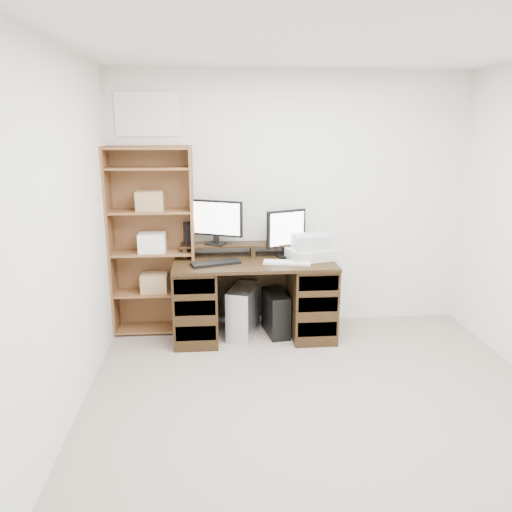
{
  "coord_description": "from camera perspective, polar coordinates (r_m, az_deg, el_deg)",
  "views": [
    {
      "loc": [
        -0.75,
        -2.86,
        1.97
      ],
      "look_at": [
        -0.39,
        1.43,
        0.85
      ],
      "focal_mm": 35.0,
      "sensor_mm": 36.0,
      "label": 1
    }
  ],
  "objects": [
    {
      "name": "monitor_small",
      "position": [
        4.8,
        3.47,
        2.84
      ],
      "size": [
        0.39,
        0.22,
        0.45
      ],
      "rotation": [
        0.0,
        0.0,
        0.4
      ],
      "color": "black",
      "rests_on": "desk"
    },
    {
      "name": "tower_silver",
      "position": [
        4.84,
        -1.48,
        -6.34
      ],
      "size": [
        0.35,
        0.53,
        0.48
      ],
      "primitive_type": "cube",
      "rotation": [
        0.0,
        0.0,
        -0.31
      ],
      "color": "#BABDC1",
      "rests_on": "ground"
    },
    {
      "name": "keyboard_white",
      "position": [
        4.58,
        3.58,
        -0.75
      ],
      "size": [
        0.45,
        0.22,
        0.02
      ],
      "primitive_type": "cube",
      "rotation": [
        0.0,
        0.0,
        -0.21
      ],
      "color": "silver",
      "rests_on": "desk"
    },
    {
      "name": "riser_shelf",
      "position": [
        4.86,
        -0.42,
        1.17
      ],
      "size": [
        1.4,
        0.22,
        0.12
      ],
      "color": "black",
      "rests_on": "desk"
    },
    {
      "name": "desk",
      "position": [
        4.78,
        -0.21,
        -4.7
      ],
      "size": [
        1.5,
        0.7,
        0.75
      ],
      "color": "black",
      "rests_on": "ground"
    },
    {
      "name": "room",
      "position": [
        3.04,
        9.61,
        0.71
      ],
      "size": [
        3.54,
        4.04,
        2.54
      ],
      "color": "gray",
      "rests_on": "ground"
    },
    {
      "name": "monitor_wide",
      "position": [
        4.78,
        -4.6,
        4.14
      ],
      "size": [
        0.5,
        0.25,
        0.42
      ],
      "rotation": [
        0.0,
        0.0,
        -0.42
      ],
      "color": "black",
      "rests_on": "riser_shelf"
    },
    {
      "name": "mouse",
      "position": [
        4.67,
        7.25,
        -0.48
      ],
      "size": [
        0.09,
        0.07,
        0.03
      ],
      "primitive_type": "ellipsoid",
      "rotation": [
        0.0,
        0.0,
        0.17
      ],
      "color": "white",
      "rests_on": "desk"
    },
    {
      "name": "tower_black",
      "position": [
        4.88,
        2.28,
        -6.55
      ],
      "size": [
        0.24,
        0.44,
        0.42
      ],
      "rotation": [
        0.0,
        0.0,
        0.15
      ],
      "color": "black",
      "rests_on": "ground"
    },
    {
      "name": "bookshelf",
      "position": [
        4.87,
        -11.75,
        1.79
      ],
      "size": [
        0.8,
        0.3,
        1.8
      ],
      "color": "brown",
      "rests_on": "ground"
    },
    {
      "name": "printer",
      "position": [
        4.74,
        6.23,
        0.22
      ],
      "size": [
        0.47,
        0.4,
        0.1
      ],
      "primitive_type": "cube",
      "rotation": [
        0.0,
        0.0,
        0.28
      ],
      "color": "#B8B4A1",
      "rests_on": "desk"
    },
    {
      "name": "speaker",
      "position": [
        4.82,
        -7.68,
        2.56
      ],
      "size": [
        0.11,
        0.11,
        0.22
      ],
      "primitive_type": "cube",
      "rotation": [
        0.0,
        0.0,
        0.32
      ],
      "color": "black",
      "rests_on": "riser_shelf"
    },
    {
      "name": "keyboard_black",
      "position": [
        4.56,
        -4.64,
        -0.81
      ],
      "size": [
        0.47,
        0.28,
        0.02
      ],
      "primitive_type": "cube",
      "rotation": [
        0.0,
        0.0,
        0.31
      ],
      "color": "black",
      "rests_on": "desk"
    },
    {
      "name": "basket",
      "position": [
        4.71,
        6.27,
        1.61
      ],
      "size": [
        0.35,
        0.27,
        0.14
      ],
      "primitive_type": "cube",
      "rotation": [
        0.0,
        0.0,
        0.16
      ],
      "color": "#A7AEB2",
      "rests_on": "printer"
    }
  ]
}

